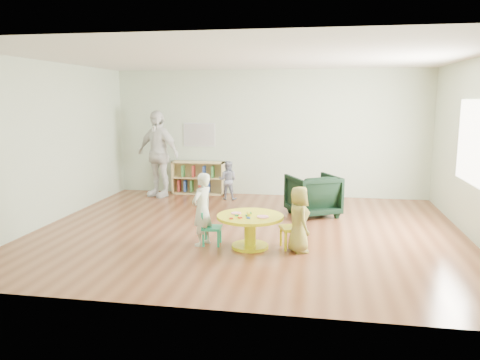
% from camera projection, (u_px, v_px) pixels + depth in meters
% --- Properties ---
extents(room, '(7.10, 7.00, 2.80)m').
position_uv_depth(room, '(249.00, 116.00, 7.46)').
color(room, brown).
rests_on(room, ground).
extents(activity_table, '(0.98, 0.98, 0.53)m').
position_uv_depth(activity_table, '(250.00, 225.00, 6.84)').
color(activity_table, yellow).
rests_on(activity_table, ground).
extents(kid_chair_left, '(0.30, 0.30, 0.52)m').
position_uv_depth(kid_chair_left, '(209.00, 226.00, 6.99)').
color(kid_chair_left, '#1C9C6C').
rests_on(kid_chair_left, ground).
extents(kid_chair_right, '(0.41, 0.41, 0.60)m').
position_uv_depth(kid_chair_right, '(295.00, 226.00, 6.84)').
color(kid_chair_right, yellow).
rests_on(kid_chair_right, ground).
extents(bookshelf, '(1.20, 0.30, 0.75)m').
position_uv_depth(bookshelf, '(198.00, 178.00, 10.77)').
color(bookshelf, tan).
rests_on(bookshelf, ground).
extents(alphabet_poster, '(0.74, 0.01, 0.54)m').
position_uv_depth(alphabet_poster, '(199.00, 135.00, 10.72)').
color(alphabet_poster, silver).
rests_on(alphabet_poster, ground).
extents(armchair, '(1.13, 1.14, 0.78)m').
position_uv_depth(armchair, '(313.00, 195.00, 8.72)').
color(armchair, black).
rests_on(armchair, ground).
extents(child_left, '(0.40, 0.47, 1.09)m').
position_uv_depth(child_left, '(202.00, 209.00, 6.93)').
color(child_left, silver).
rests_on(child_left, ground).
extents(child_right, '(0.46, 0.54, 0.95)m').
position_uv_depth(child_right, '(299.00, 219.00, 6.63)').
color(child_right, yellow).
rests_on(child_right, ground).
extents(toddler, '(0.44, 0.36, 0.84)m').
position_uv_depth(toddler, '(228.00, 180.00, 10.13)').
color(toddler, '#1C2547').
rests_on(toddler, ground).
extents(adult_caretaker, '(1.22, 0.86, 1.91)m').
position_uv_depth(adult_caretaker, '(158.00, 154.00, 10.39)').
color(adult_caretaker, white).
rests_on(adult_caretaker, ground).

